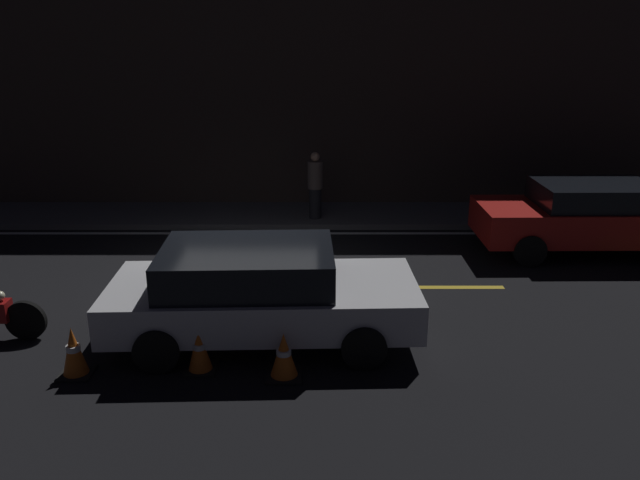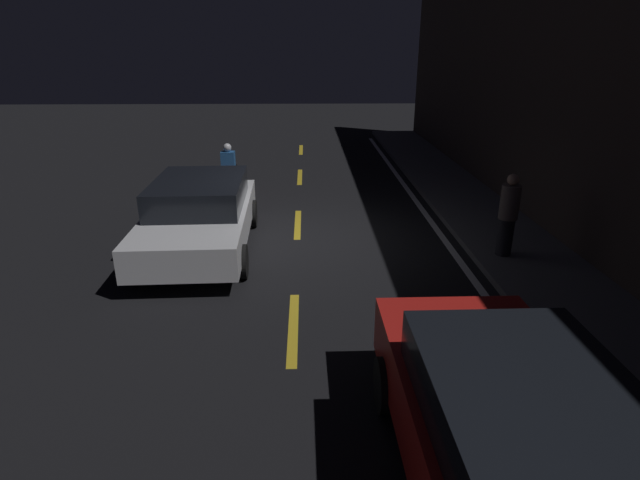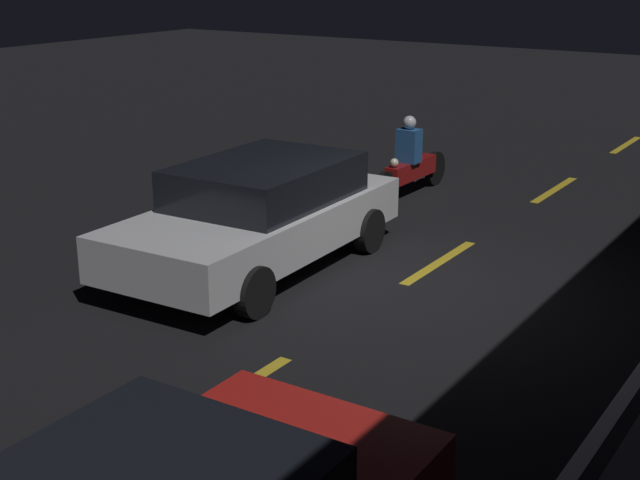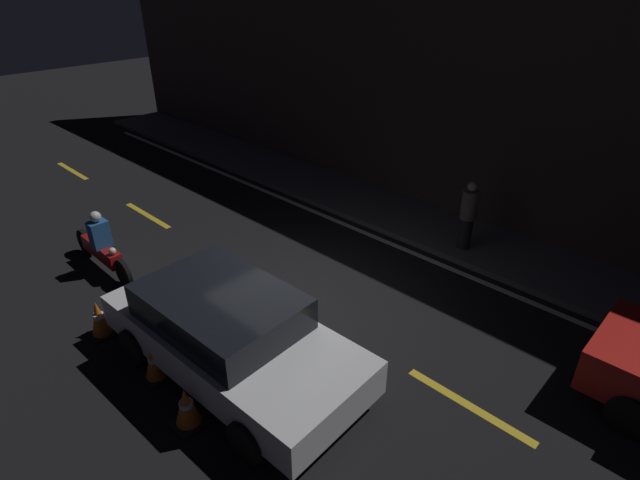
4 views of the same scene
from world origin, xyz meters
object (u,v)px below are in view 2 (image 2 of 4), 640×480
Objects in this scene: sedan_white at (200,214)px; motorcycle at (230,173)px; pedestrian at (508,215)px; taxi_red at (516,438)px; traffic_cone_near at (177,201)px; traffic_cone_far at (140,243)px; traffic_cone_mid at (164,223)px.

sedan_white is 4.23m from motorcycle.
sedan_white is 2.87× the size of pedestrian.
traffic_cone_near is (-8.41, -4.79, -0.43)m from taxi_red.
sedan_white is 6.60× the size of traffic_cone_near.
pedestrian is (0.35, 6.81, 0.60)m from traffic_cone_far.
motorcycle reaches higher than traffic_cone_near.
traffic_cone_far is at bearing -92.95° from pedestrian.
taxi_red is at bearing 34.54° from traffic_cone_mid.
traffic_cone_near is at bearing -157.65° from sedan_white.
traffic_cone_mid is at bearing 33.99° from taxi_red.
traffic_cone_near is 1.59m from traffic_cone_mid.
traffic_cone_mid is (-6.81, -4.69, -0.45)m from taxi_red.
pedestrian is (1.45, 6.66, 0.59)m from traffic_cone_mid.
traffic_cone_mid is at bearing 3.69° from traffic_cone_near.
motorcycle is at bearing 152.81° from traffic_cone_near.
taxi_red reaches higher than traffic_cone_far.
sedan_white is 7.18m from taxi_red.
traffic_cone_near reaches higher than traffic_cone_mid.
traffic_cone_near is 1.07× the size of traffic_cone_mid.
taxi_red is 2.66× the size of pedestrian.
traffic_cone_near is 2.69m from traffic_cone_far.
traffic_cone_near reaches higher than traffic_cone_far.
motorcycle is (-10.34, -3.80, -0.21)m from taxi_red.
motorcycle is at bearing -130.81° from pedestrian.
traffic_cone_mid is 0.40× the size of pedestrian.
sedan_white is 1.24m from traffic_cone_mid.
traffic_cone_near is (1.94, -1.00, -0.22)m from motorcycle.
taxi_red is at bearing 40.27° from traffic_cone_far.
taxi_red reaches higher than motorcycle.
sedan_white is 2.54m from traffic_cone_near.
pedestrian reaches higher than taxi_red.
traffic_cone_far is at bearing -0.98° from traffic_cone_near.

